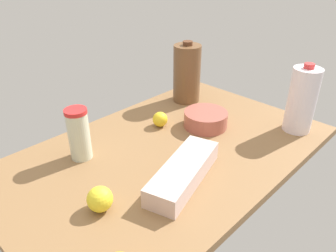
% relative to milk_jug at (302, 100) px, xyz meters
% --- Properties ---
extents(countertop, '(1.20, 0.76, 0.03)m').
position_rel_milk_jug_xyz_m(countertop, '(-0.47, 0.26, -0.14)').
color(countertop, olive).
rests_on(countertop, ground).
extents(milk_jug, '(0.11, 0.11, 0.27)m').
position_rel_milk_jug_xyz_m(milk_jug, '(0.00, 0.00, 0.00)').
color(milk_jug, white).
rests_on(milk_jug, countertop).
extents(chocolate_milk_jug, '(0.13, 0.13, 0.28)m').
position_rel_milk_jug_xyz_m(chocolate_milk_jug, '(-0.09, 0.51, 0.00)').
color(chocolate_milk_jug, brown).
rests_on(chocolate_milk_jug, countertop).
extents(mixing_bowl, '(0.18, 0.18, 0.06)m').
position_rel_milk_jug_xyz_m(mixing_bowl, '(-0.23, 0.28, -0.10)').
color(mixing_bowl, '#A85648').
rests_on(mixing_bowl, countertop).
extents(tumbler_cup, '(0.08, 0.08, 0.19)m').
position_rel_milk_jug_xyz_m(tumbler_cup, '(-0.71, 0.45, -0.04)').
color(tumbler_cup, beige).
rests_on(tumbler_cup, countertop).
extents(egg_carton, '(0.35, 0.20, 0.06)m').
position_rel_milk_jug_xyz_m(egg_carton, '(-0.56, 0.11, -0.10)').
color(egg_carton, beige).
rests_on(egg_carton, countertop).
extents(lemon_by_jug, '(0.07, 0.07, 0.07)m').
position_rel_milk_jug_xyz_m(lemon_by_jug, '(-0.82, 0.19, -0.09)').
color(lemon_by_jug, yellow).
rests_on(lemon_by_jug, countertop).
extents(lemon_near_front, '(0.06, 0.06, 0.06)m').
position_rel_milk_jug_xyz_m(lemon_near_front, '(-0.36, 0.41, -0.10)').
color(lemon_near_front, yellow).
rests_on(lemon_near_front, countertop).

